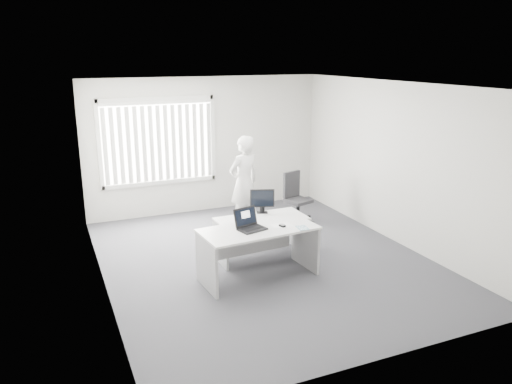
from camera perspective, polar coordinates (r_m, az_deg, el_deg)
name	(u,v)px	position (r m, az deg, el deg)	size (l,w,h in m)	color
ground	(265,260)	(8.20, 0.99, -7.78)	(6.00, 6.00, 0.00)	#4F4E56
wall_back	(206,145)	(10.49, -5.75, 5.36)	(5.00, 0.02, 2.80)	beige
wall_front	(386,241)	(5.28, 14.61, -5.45)	(5.00, 0.02, 2.80)	beige
wall_left	(98,194)	(7.12, -17.62, -0.21)	(0.02, 6.00, 2.80)	beige
wall_right	(395,163)	(9.04, 15.65, 3.20)	(0.02, 6.00, 2.80)	beige
ceiling	(265,85)	(7.54, 1.09, 12.16)	(5.00, 6.00, 0.02)	silver
window	(158,141)	(10.18, -11.10, 5.69)	(2.32, 0.06, 1.76)	silver
blinds	(159,143)	(10.13, -11.01, 5.47)	(2.20, 0.10, 1.50)	silver
desk_near	(258,242)	(7.39, 0.28, -5.74)	(1.77, 0.94, 0.78)	silver
desk_far	(262,229)	(8.16, 0.63, -4.23)	(1.47, 0.70, 0.67)	silver
office_chair	(296,206)	(9.96, 4.63, -1.63)	(0.70, 0.70, 0.99)	black
person	(244,183)	(9.38, -1.38, 1.06)	(0.65, 0.43, 1.79)	silver
laptop	(252,220)	(7.20, -0.43, -3.23)	(0.39, 0.34, 0.30)	black
paper_sheet	(281,225)	(7.46, 2.90, -3.79)	(0.29, 0.21, 0.00)	white
mouse	(282,225)	(7.38, 3.03, -3.82)	(0.06, 0.10, 0.04)	#A6A6A8
booklet	(303,228)	(7.35, 5.35, -4.10)	(0.15, 0.21, 0.01)	white
keyboard	(270,219)	(8.01, 1.63, -3.14)	(0.44, 0.15, 0.02)	black
monitor	(262,201)	(8.31, 0.71, -1.05)	(0.40, 0.12, 0.40)	black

